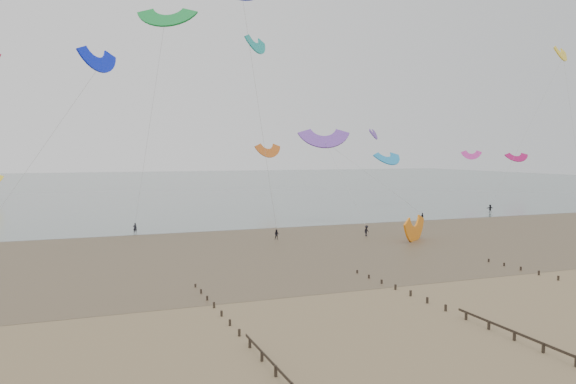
# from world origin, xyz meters

# --- Properties ---
(ground) EXTENTS (500.00, 500.00, 0.00)m
(ground) POSITION_xyz_m (0.00, 0.00, 0.00)
(ground) COLOR brown
(ground) RESTS_ON ground
(sea_and_shore) EXTENTS (500.00, 665.00, 0.03)m
(sea_and_shore) POSITION_xyz_m (-4.08, 34.40, 0.01)
(sea_and_shore) COLOR #475654
(sea_and_shore) RESTS_ON ground
(kitesurfer_lead) EXTENTS (0.64, 0.43, 1.72)m
(kitesurfer_lead) POSITION_xyz_m (-15.82, 52.27, 0.86)
(kitesurfer_lead) COLOR black
(kitesurfer_lead) RESTS_ON ground
(kitesurfers) EXTENTS (120.25, 22.39, 1.75)m
(kitesurfers) POSITION_xyz_m (38.79, 47.26, 0.84)
(kitesurfers) COLOR black
(kitesurfers) RESTS_ON ground
(grounded_kite) EXTENTS (9.49, 9.23, 4.12)m
(grounded_kite) POSITION_xyz_m (23.02, 29.32, 0.00)
(grounded_kite) COLOR orange
(grounded_kite) RESTS_ON ground
(kites_airborne) EXTENTS (249.42, 126.57, 41.47)m
(kites_airborne) POSITION_xyz_m (3.38, 86.16, 20.69)
(kites_airborne) COLOR #FF3FBA
(kites_airborne) RESTS_ON ground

